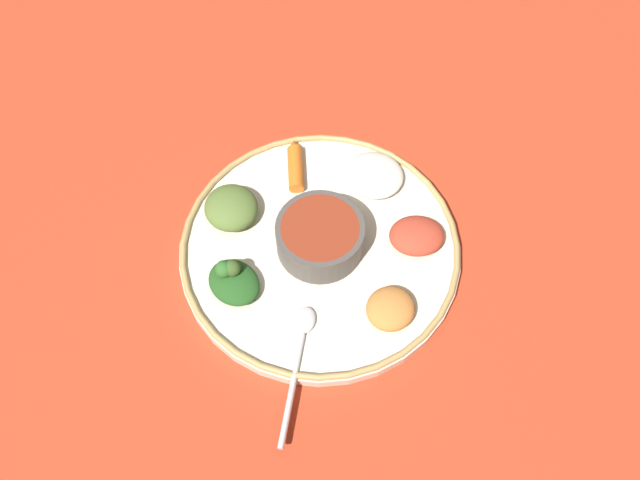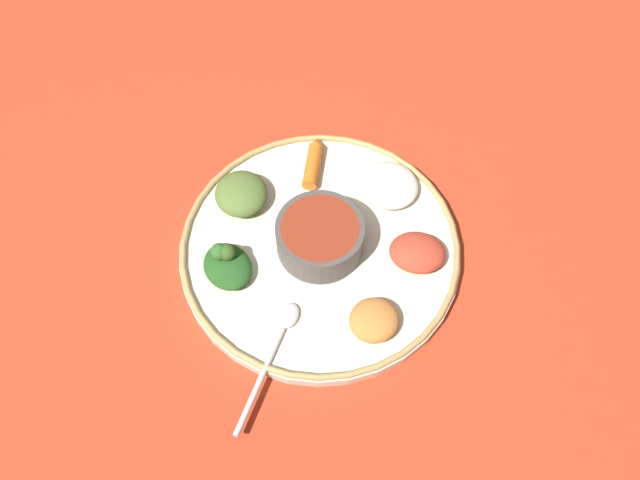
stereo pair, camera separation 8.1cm
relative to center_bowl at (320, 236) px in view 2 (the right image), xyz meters
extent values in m
plane|color=#B7381E|center=(0.00, 0.00, -0.04)|extent=(2.40, 2.40, 0.00)
cylinder|color=beige|center=(0.00, 0.00, -0.03)|extent=(0.36, 0.36, 0.02)
torus|color=tan|center=(0.00, 0.00, -0.02)|extent=(0.35, 0.35, 0.01)
cylinder|color=#4C4742|center=(0.00, 0.00, 0.00)|extent=(0.11, 0.11, 0.05)
cylinder|color=maroon|center=(0.00, 0.00, 0.02)|extent=(0.10, 0.10, 0.01)
ellipsoid|color=silver|center=(0.08, -0.07, -0.02)|extent=(0.04, 0.04, 0.01)
cylinder|color=silver|center=(0.14, -0.13, -0.02)|extent=(0.10, 0.10, 0.01)
ellipsoid|color=#23511E|center=(-0.01, -0.12, -0.01)|extent=(0.08, 0.07, 0.02)
sphere|color=#2D6628|center=(-0.02, -0.12, 0.01)|extent=(0.02, 0.02, 0.02)
sphere|color=#385623|center=(-0.02, -0.11, 0.01)|extent=(0.02, 0.02, 0.02)
cylinder|color=orange|center=(-0.11, 0.03, -0.01)|extent=(0.07, 0.05, 0.02)
cone|color=orange|center=(-0.15, 0.06, -0.01)|extent=(0.02, 0.02, 0.02)
ellipsoid|color=#C67A38|center=(0.12, 0.02, -0.01)|extent=(0.07, 0.07, 0.03)
ellipsoid|color=#B73D28|center=(0.06, 0.11, -0.01)|extent=(0.08, 0.09, 0.03)
ellipsoid|color=silver|center=(-0.05, 0.12, -0.01)|extent=(0.11, 0.10, 0.02)
ellipsoid|color=#567033|center=(-0.10, -0.07, -0.01)|extent=(0.08, 0.07, 0.03)
camera|label=1|loc=(0.34, -0.22, 0.69)|focal=36.42mm
camera|label=2|loc=(0.38, -0.15, 0.69)|focal=36.42mm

